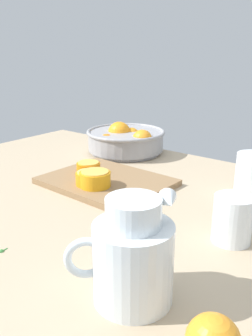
% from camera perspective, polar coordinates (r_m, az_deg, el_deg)
% --- Properties ---
extents(ground_plane, '(1.48, 0.94, 0.03)m').
position_cam_1_polar(ground_plane, '(0.89, -0.28, -6.20)').
color(ground_plane, tan).
extents(fruit_bowl, '(0.28, 0.28, 0.11)m').
position_cam_1_polar(fruit_bowl, '(1.28, -0.10, 4.49)').
color(fruit_bowl, '#99999E').
rests_on(fruit_bowl, ground_plane).
extents(juice_pitcher, '(0.14, 0.13, 0.17)m').
position_cam_1_polar(juice_pitcher, '(0.54, 1.05, -14.79)').
color(juice_pitcher, white).
rests_on(juice_pitcher, ground_plane).
extents(juice_glass, '(0.08, 0.08, 0.09)m').
position_cam_1_polar(juice_glass, '(0.72, 16.57, -8.27)').
color(juice_glass, white).
rests_on(juice_glass, ground_plane).
extents(second_glass, '(0.09, 0.09, 0.11)m').
position_cam_1_polar(second_glass, '(0.96, 19.45, -1.33)').
color(second_glass, white).
rests_on(second_glass, ground_plane).
extents(cutting_board, '(0.34, 0.27, 0.02)m').
position_cam_1_polar(cutting_board, '(0.99, -3.14, -2.18)').
color(cutting_board, olive).
rests_on(cutting_board, ground_plane).
extents(orange_half_0, '(0.08, 0.08, 0.04)m').
position_cam_1_polar(orange_half_0, '(0.93, -4.79, -1.66)').
color(orange_half_0, orange).
rests_on(orange_half_0, cutting_board).
extents(orange_half_1, '(0.07, 0.07, 0.03)m').
position_cam_1_polar(orange_half_1, '(1.04, -6.00, 0.09)').
color(orange_half_1, orange).
rests_on(orange_half_1, cutting_board).
extents(orange_half_2, '(0.07, 0.07, 0.04)m').
position_cam_1_polar(orange_half_2, '(0.95, -5.67, -1.55)').
color(orange_half_2, orange).
rests_on(orange_half_2, cutting_board).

